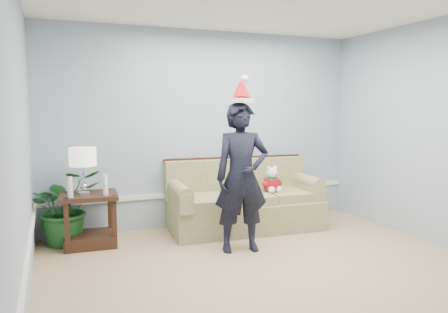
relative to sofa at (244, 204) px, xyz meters
The scene contains 10 objects.
room_shell 2.34m from the sofa, 100.82° to the right, with size 4.54×5.04×2.74m.
wainscot_trim 1.81m from the sofa, 150.33° to the right, with size 4.49×4.99×0.06m.
sofa is the anchor object (origin of this frame).
side_table 2.03m from the sofa, behind, with size 0.69×0.59×0.63m.
table_lamp 2.20m from the sofa, behind, with size 0.31×0.31×0.55m.
candle_pair 2.09m from the sofa, behind, with size 0.45×0.06×0.24m.
houseplant 2.30m from the sofa, behind, with size 0.82×0.71×0.91m, color #1C5522.
man 1.07m from the sofa, 116.02° to the right, with size 0.62×0.41×1.71m, color black.
santa_hat 1.76m from the sofa, 116.43° to the right, with size 0.33×0.36×0.32m.
teddy_bear 0.49m from the sofa, 17.39° to the right, with size 0.23×0.26×0.36m.
Camera 1 is at (-2.02, -3.26, 1.66)m, focal length 35.00 mm.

